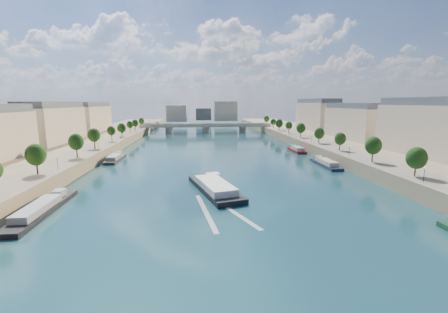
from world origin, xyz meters
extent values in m
plane|color=#0C2535|center=(0.00, 100.00, 0.00)|extent=(700.00, 700.00, 0.00)
cube|color=#9E8460|center=(-72.00, 100.00, 2.50)|extent=(44.00, 520.00, 5.00)
cube|color=#9E8460|center=(72.00, 100.00, 2.50)|extent=(44.00, 520.00, 5.00)
cube|color=gray|center=(-57.00, 100.00, 5.05)|extent=(14.00, 520.00, 0.10)
cube|color=gray|center=(57.00, 100.00, 5.05)|extent=(14.00, 520.00, 0.10)
cylinder|color=#382B1E|center=(-55.00, 66.00, 6.91)|extent=(0.50, 0.50, 3.82)
ellipsoid|color=#183210|center=(-55.00, 66.00, 10.50)|extent=(4.80, 4.80, 5.52)
cylinder|color=#382B1E|center=(-55.00, 90.00, 6.91)|extent=(0.50, 0.50, 3.82)
ellipsoid|color=#183210|center=(-55.00, 90.00, 10.50)|extent=(4.80, 4.80, 5.52)
cylinder|color=#382B1E|center=(-55.00, 114.00, 6.91)|extent=(0.50, 0.50, 3.82)
ellipsoid|color=#183210|center=(-55.00, 114.00, 10.50)|extent=(4.80, 4.80, 5.52)
cylinder|color=#382B1E|center=(-55.00, 138.00, 6.91)|extent=(0.50, 0.50, 3.82)
ellipsoid|color=#183210|center=(-55.00, 138.00, 10.50)|extent=(4.80, 4.80, 5.52)
cylinder|color=#382B1E|center=(-55.00, 162.00, 6.91)|extent=(0.50, 0.50, 3.82)
ellipsoid|color=#183210|center=(-55.00, 162.00, 10.50)|extent=(4.80, 4.80, 5.52)
cylinder|color=#382B1E|center=(-55.00, 186.00, 6.91)|extent=(0.50, 0.50, 3.82)
ellipsoid|color=#183210|center=(-55.00, 186.00, 10.50)|extent=(4.80, 4.80, 5.52)
cylinder|color=#382B1E|center=(-55.00, 210.00, 6.91)|extent=(0.50, 0.50, 3.82)
ellipsoid|color=#183210|center=(-55.00, 210.00, 10.50)|extent=(4.80, 4.80, 5.52)
cylinder|color=#382B1E|center=(-55.00, 234.00, 6.91)|extent=(0.50, 0.50, 3.82)
ellipsoid|color=#183210|center=(-55.00, 234.00, 10.50)|extent=(4.80, 4.80, 5.52)
cylinder|color=#382B1E|center=(55.00, 50.00, 6.91)|extent=(0.50, 0.50, 3.82)
ellipsoid|color=#183210|center=(55.00, 50.00, 10.50)|extent=(4.80, 4.80, 5.52)
cylinder|color=#382B1E|center=(55.00, 74.00, 6.91)|extent=(0.50, 0.50, 3.82)
ellipsoid|color=#183210|center=(55.00, 74.00, 10.50)|extent=(4.80, 4.80, 5.52)
cylinder|color=#382B1E|center=(55.00, 98.00, 6.91)|extent=(0.50, 0.50, 3.82)
ellipsoid|color=#183210|center=(55.00, 98.00, 10.50)|extent=(4.80, 4.80, 5.52)
cylinder|color=#382B1E|center=(55.00, 122.00, 6.91)|extent=(0.50, 0.50, 3.82)
ellipsoid|color=#183210|center=(55.00, 122.00, 10.50)|extent=(4.80, 4.80, 5.52)
cylinder|color=#382B1E|center=(55.00, 146.00, 6.91)|extent=(0.50, 0.50, 3.82)
ellipsoid|color=#183210|center=(55.00, 146.00, 10.50)|extent=(4.80, 4.80, 5.52)
cylinder|color=#382B1E|center=(55.00, 170.00, 6.91)|extent=(0.50, 0.50, 3.82)
ellipsoid|color=#183210|center=(55.00, 170.00, 10.50)|extent=(4.80, 4.80, 5.52)
cylinder|color=#382B1E|center=(55.00, 194.00, 6.91)|extent=(0.50, 0.50, 3.82)
ellipsoid|color=#183210|center=(55.00, 194.00, 10.50)|extent=(4.80, 4.80, 5.52)
cylinder|color=#382B1E|center=(55.00, 218.00, 6.91)|extent=(0.50, 0.50, 3.82)
ellipsoid|color=#183210|center=(55.00, 218.00, 10.50)|extent=(4.80, 4.80, 5.52)
cylinder|color=#382B1E|center=(55.00, 242.00, 6.91)|extent=(0.50, 0.50, 3.82)
ellipsoid|color=#183210|center=(55.00, 242.00, 10.50)|extent=(4.80, 4.80, 5.52)
cylinder|color=black|center=(-52.50, 70.00, 7.00)|extent=(0.14, 0.14, 4.00)
sphere|color=#FFE5B2|center=(-52.50, 70.00, 9.10)|extent=(0.36, 0.36, 0.36)
cylinder|color=black|center=(-52.50, 110.00, 7.00)|extent=(0.14, 0.14, 4.00)
sphere|color=#FFE5B2|center=(-52.50, 110.00, 9.10)|extent=(0.36, 0.36, 0.36)
cylinder|color=black|center=(-52.50, 150.00, 7.00)|extent=(0.14, 0.14, 4.00)
sphere|color=#FFE5B2|center=(-52.50, 150.00, 9.10)|extent=(0.36, 0.36, 0.36)
cylinder|color=black|center=(-52.50, 190.00, 7.00)|extent=(0.14, 0.14, 4.00)
sphere|color=#FFE5B2|center=(-52.50, 190.00, 9.10)|extent=(0.36, 0.36, 0.36)
cylinder|color=black|center=(52.50, 45.00, 7.00)|extent=(0.14, 0.14, 4.00)
sphere|color=#FFE5B2|center=(52.50, 45.00, 9.10)|extent=(0.36, 0.36, 0.36)
cylinder|color=black|center=(52.50, 85.00, 7.00)|extent=(0.14, 0.14, 4.00)
sphere|color=#FFE5B2|center=(52.50, 85.00, 9.10)|extent=(0.36, 0.36, 0.36)
cylinder|color=black|center=(52.50, 125.00, 7.00)|extent=(0.14, 0.14, 4.00)
sphere|color=#FFE5B2|center=(52.50, 125.00, 9.10)|extent=(0.36, 0.36, 0.36)
cylinder|color=black|center=(52.50, 165.00, 7.00)|extent=(0.14, 0.14, 4.00)
sphere|color=#FFE5B2|center=(52.50, 165.00, 9.10)|extent=(0.36, 0.36, 0.36)
cylinder|color=black|center=(52.50, 205.00, 7.00)|extent=(0.14, 0.14, 4.00)
sphere|color=#FFE5B2|center=(52.50, 205.00, 9.10)|extent=(0.36, 0.36, 0.36)
cube|color=#C3AF96|center=(-85.00, 141.00, 15.00)|extent=(16.00, 52.00, 20.00)
cube|color=#474C54|center=(-85.00, 141.00, 26.60)|extent=(14.72, 50.44, 3.20)
cube|color=#C3AF96|center=(-85.00, 199.00, 15.00)|extent=(16.00, 52.00, 20.00)
cube|color=#474C54|center=(-85.00, 199.00, 26.60)|extent=(14.72, 50.44, 3.20)
cube|color=#C3AF96|center=(85.00, 83.00, 15.00)|extent=(16.00, 52.00, 20.00)
cube|color=#474C54|center=(85.00, 83.00, 26.60)|extent=(14.72, 50.44, 3.20)
cube|color=#C3AF96|center=(85.00, 141.00, 15.00)|extent=(16.00, 52.00, 20.00)
cube|color=#474C54|center=(85.00, 141.00, 26.60)|extent=(14.72, 50.44, 3.20)
cube|color=#C3AF96|center=(85.00, 199.00, 15.00)|extent=(16.00, 52.00, 20.00)
cube|color=#474C54|center=(85.00, 199.00, 26.60)|extent=(14.72, 50.44, 3.20)
cube|color=#C3AF96|center=(-30.00, 310.00, 14.00)|extent=(22.00, 18.00, 18.00)
cube|color=#C3AF96|center=(25.00, 320.00, 16.00)|extent=(26.00, 20.00, 22.00)
cube|color=#474C54|center=(0.00, 335.00, 12.00)|extent=(18.00, 16.00, 14.00)
cube|color=#C1B79E|center=(0.00, 233.19, 6.20)|extent=(112.00, 11.00, 2.20)
cube|color=#C1B79E|center=(0.00, 228.19, 7.70)|extent=(112.00, 0.80, 0.90)
cube|color=#C1B79E|center=(0.00, 238.19, 7.70)|extent=(112.00, 0.80, 0.90)
cylinder|color=#C1B79E|center=(-32.00, 233.19, 2.50)|extent=(6.40, 6.40, 5.00)
cylinder|color=#C1B79E|center=(0.00, 233.19, 2.50)|extent=(6.40, 6.40, 5.00)
cylinder|color=#C1B79E|center=(32.00, 233.19, 2.50)|extent=(6.40, 6.40, 5.00)
cube|color=#C1B79E|center=(-52.00, 233.19, 2.50)|extent=(6.00, 12.00, 5.00)
cube|color=#C1B79E|center=(52.00, 233.19, 2.50)|extent=(6.00, 12.00, 5.00)
cube|color=black|center=(-3.06, 58.65, 0.47)|extent=(16.16, 31.09, 2.14)
cube|color=white|center=(-3.06, 56.26, 2.50)|extent=(11.91, 20.59, 1.92)
cube|color=white|center=(-3.06, 67.62, 2.44)|extent=(5.07, 4.59, 1.80)
cube|color=silver|center=(-6.26, 41.65, 0.02)|extent=(4.98, 25.90, 0.04)
cube|color=silver|center=(0.14, 41.65, 0.02)|extent=(11.01, 24.50, 0.04)
cube|color=black|center=(-45.50, 44.73, 0.30)|extent=(5.00, 29.74, 1.80)
cube|color=#A3A6AF|center=(-45.50, 42.35, 2.00)|extent=(4.10, 16.36, 1.60)
cube|color=#A3A6AF|center=(-45.50, 53.66, 2.10)|extent=(2.50, 3.57, 1.80)
cube|color=#272629|center=(-45.50, 110.48, 0.30)|extent=(5.00, 21.55, 1.80)
cube|color=#919299|center=(-45.50, 108.75, 2.00)|extent=(4.10, 11.85, 1.60)
cube|color=#919299|center=(-45.50, 116.94, 2.10)|extent=(2.50, 2.59, 1.80)
cube|color=#1C253E|center=(45.50, 90.64, 0.30)|extent=(5.00, 22.69, 1.80)
cube|color=beige|center=(45.50, 88.82, 2.00)|extent=(4.10, 12.48, 1.60)
cube|color=beige|center=(45.50, 97.44, 2.10)|extent=(2.50, 2.72, 1.80)
cube|color=maroon|center=(45.50, 127.21, 0.30)|extent=(5.00, 18.10, 1.80)
cube|color=#AAAFB6|center=(45.50, 125.76, 2.00)|extent=(4.10, 9.95, 1.60)
cube|color=#AAAFB6|center=(45.50, 132.64, 2.10)|extent=(2.50, 2.17, 1.80)
camera|label=1|loc=(-8.05, -27.85, 26.33)|focal=24.00mm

